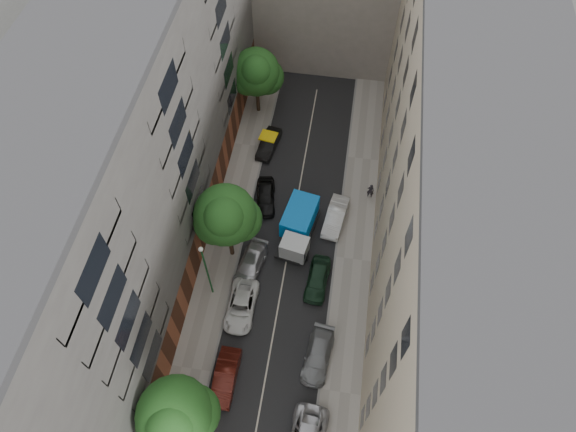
% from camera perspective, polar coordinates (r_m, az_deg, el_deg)
% --- Properties ---
extents(ground, '(120.00, 120.00, 0.00)m').
position_cam_1_polar(ground, '(43.54, 0.01, -3.90)').
color(ground, '#4C4C49').
rests_on(ground, ground).
extents(road_surface, '(8.00, 44.00, 0.02)m').
position_cam_1_polar(road_surface, '(43.53, 0.01, -3.89)').
color(road_surface, black).
rests_on(road_surface, ground).
extents(sidewalk_left, '(3.00, 44.00, 0.15)m').
position_cam_1_polar(sidewalk_left, '(44.23, -7.05, -2.87)').
color(sidewalk_left, gray).
rests_on(sidewalk_left, ground).
extents(sidewalk_right, '(3.00, 44.00, 0.15)m').
position_cam_1_polar(sidewalk_right, '(43.41, 7.23, -4.80)').
color(sidewalk_right, gray).
rests_on(sidewalk_right, ground).
extents(building_left, '(8.00, 44.00, 20.00)m').
position_cam_1_polar(building_left, '(37.83, -16.77, 6.01)').
color(building_left, '#474543').
rests_on(building_left, ground).
extents(building_right, '(8.00, 44.00, 20.00)m').
position_cam_1_polar(building_right, '(35.87, 17.67, 1.80)').
color(building_right, tan).
rests_on(building_right, ground).
extents(tarp_truck, '(3.23, 6.11, 2.66)m').
position_cam_1_polar(tarp_truck, '(43.08, 1.14, -1.15)').
color(tarp_truck, black).
rests_on(tarp_truck, ground).
extents(car_left_1, '(1.56, 4.38, 1.44)m').
position_cam_1_polar(car_left_1, '(38.92, -6.98, -17.35)').
color(car_left_1, '#49140E').
rests_on(car_left_1, ground).
extents(car_left_2, '(2.20, 4.72, 1.31)m').
position_cam_1_polar(car_left_2, '(40.75, -5.22, -9.93)').
color(car_left_2, silver).
rests_on(car_left_2, ground).
extents(car_left_3, '(2.63, 4.89, 1.35)m').
position_cam_1_polar(car_left_3, '(42.23, -4.22, -5.50)').
color(car_left_3, '#B7B6BB').
rests_on(car_left_3, ground).
extents(car_left_4, '(2.36, 4.44, 1.44)m').
position_cam_1_polar(car_left_4, '(45.75, -2.53, 2.18)').
color(car_left_4, black).
rests_on(car_left_4, ground).
extents(car_left_5, '(2.05, 4.25, 1.34)m').
position_cam_1_polar(car_left_5, '(49.69, -2.15, 8.03)').
color(car_left_5, black).
rests_on(car_left_5, ground).
extents(car_right_1, '(2.34, 4.74, 1.33)m').
position_cam_1_polar(car_right_1, '(39.24, 3.35, -15.25)').
color(car_right_1, slate).
rests_on(car_right_1, ground).
extents(car_right_2, '(1.99, 4.34, 1.44)m').
position_cam_1_polar(car_right_2, '(41.56, 3.30, -7.01)').
color(car_right_2, black).
rests_on(car_right_2, ground).
extents(car_right_3, '(2.17, 4.60, 1.46)m').
position_cam_1_polar(car_right_3, '(44.67, 5.30, -0.07)').
color(car_right_3, silver).
rests_on(car_right_3, ground).
extents(tree_near, '(5.00, 4.69, 7.66)m').
position_cam_1_polar(tree_near, '(34.11, -12.34, -20.94)').
color(tree_near, '#382619').
rests_on(tree_near, sidewalk_left).
extents(tree_mid, '(5.09, 4.79, 8.41)m').
position_cam_1_polar(tree_mid, '(38.66, -6.85, -0.16)').
color(tree_mid, '#382619').
rests_on(tree_mid, sidewalk_left).
extents(tree_far, '(4.91, 4.57, 7.32)m').
position_cam_1_polar(tree_far, '(50.21, -3.48, 15.48)').
color(tree_far, '#382619').
rests_on(tree_far, sidewalk_left).
extents(lamp_post, '(0.36, 0.36, 7.06)m').
position_cam_1_polar(lamp_post, '(38.27, -9.13, -5.59)').
color(lamp_post, '#1A5C2B').
rests_on(lamp_post, sidewalk_left).
extents(pedestrian, '(0.64, 0.45, 1.67)m').
position_cam_1_polar(pedestrian, '(46.34, 9.15, 2.79)').
color(pedestrian, black).
rests_on(pedestrian, sidewalk_right).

